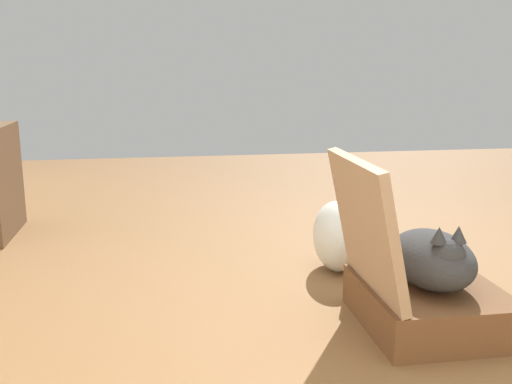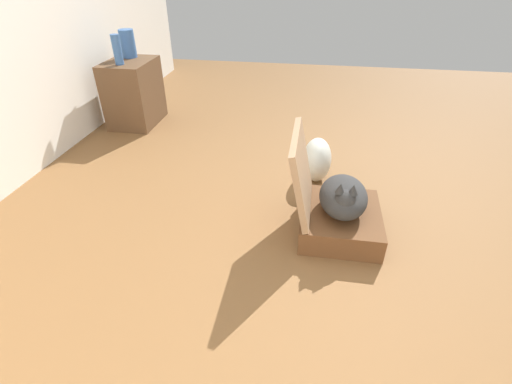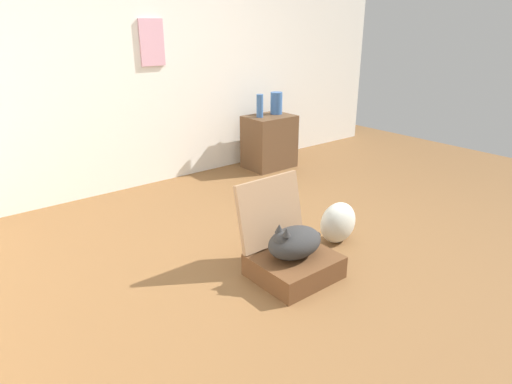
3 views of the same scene
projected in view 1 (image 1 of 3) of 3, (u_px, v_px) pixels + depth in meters
The scene contains 5 objects.
ground_plane at pixel (370, 299), 2.35m from camera, with size 7.68×7.68×0.00m, color brown.
suitcase_base at pixel (428, 305), 2.11m from camera, with size 0.53×0.48×0.15m, color brown.
suitcase_lid at pixel (366, 225), 2.00m from camera, with size 0.53×0.48×0.04m, color #9B7756.
cat at pixel (433, 258), 2.06m from camera, with size 0.48×0.28×0.25m.
plastic_bag_white at pixel (337, 236), 2.66m from camera, with size 0.33×0.21×0.32m, color silver.
Camera 1 is at (-2.10, 0.81, 0.94)m, focal length 40.56 mm.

